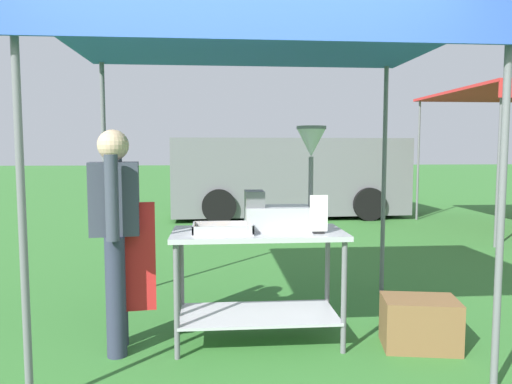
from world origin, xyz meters
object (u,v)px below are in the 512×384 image
supply_crate (420,323)px  donut_tray (223,230)px  donut_fryer (287,197)px  vendor (116,228)px  donut_cart (258,263)px  van_grey (287,176)px  stall_canopy (257,45)px  menu_sign (319,217)px

supply_crate → donut_tray: bearing=174.8°
donut_tray → donut_fryer: bearing=13.4°
supply_crate → vendor: bearing=176.4°
donut_cart → donut_fryer: (0.22, 0.04, 0.49)m
donut_cart → vendor: (-1.03, -0.07, 0.29)m
donut_tray → van_grey: bearing=77.8°
van_grey → vendor: bearing=-108.0°
stall_canopy → donut_cart: 1.63m
vendor → van_grey: 7.43m
donut_cart → donut_tray: bearing=-163.2°
stall_canopy → supply_crate: 2.40m
menu_sign → van_grey: size_ratio=0.06×
stall_canopy → donut_fryer: stall_canopy is taller
supply_crate → stall_canopy: bearing=165.3°
supply_crate → van_grey: bearing=89.4°
donut_tray → supply_crate: 1.62m
van_grey → donut_fryer: bearing=-98.5°
donut_tray → supply_crate: (1.45, -0.13, -0.69)m
vendor → donut_cart: bearing=4.1°
vendor → van_grey: van_grey is taller
vendor → supply_crate: (2.22, -0.14, -0.72)m
donut_tray → menu_sign: 0.71m
stall_canopy → supply_crate: size_ratio=4.98×
donut_fryer → vendor: bearing=-175.0°
donut_fryer → menu_sign: (0.21, -0.18, -0.13)m
stall_canopy → donut_fryer: 1.16m
supply_crate → menu_sign: bearing=175.0°
donut_fryer → donut_cart: bearing=-170.9°
donut_tray → menu_sign: bearing=-5.4°
donut_cart → van_grey: size_ratio=0.26×
donut_cart → donut_tray: donut_tray is taller
stall_canopy → van_grey: size_ratio=0.58×
menu_sign → van_grey: van_grey is taller
vendor → donut_tray: bearing=-0.5°
menu_sign → supply_crate: bearing=-5.0°
donut_fryer → supply_crate: donut_fryer is taller
donut_tray → vendor: size_ratio=0.27×
stall_canopy → donut_tray: size_ratio=6.77×
donut_fryer → van_grey: size_ratio=0.16×
stall_canopy → vendor: (-1.03, -0.17, -1.34)m
van_grey → donut_cart: bearing=-100.2°
stall_canopy → donut_cart: stall_canopy is taller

